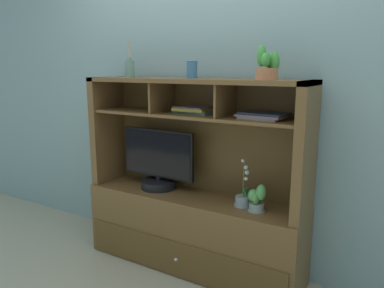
% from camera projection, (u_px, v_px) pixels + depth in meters
% --- Properties ---
extents(floor_plane, '(6.00, 6.00, 0.02)m').
position_uv_depth(floor_plane, '(192.00, 266.00, 2.79)').
color(floor_plane, '#A19C82').
rests_on(floor_plane, ground).
extents(back_wall, '(6.00, 0.02, 2.80)m').
position_uv_depth(back_wall, '(208.00, 77.00, 2.70)').
color(back_wall, '#7D9B9C').
rests_on(back_wall, ground).
extents(media_console, '(1.64, 0.43, 1.39)m').
position_uv_depth(media_console, '(193.00, 211.00, 2.70)').
color(media_console, brown).
rests_on(media_console, ground).
extents(tv_monitor, '(0.62, 0.27, 0.46)m').
position_uv_depth(tv_monitor, '(158.00, 165.00, 2.81)').
color(tv_monitor, black).
rests_on(tv_monitor, media_console).
extents(potted_orchid, '(0.12, 0.12, 0.32)m').
position_uv_depth(potted_orchid, '(243.00, 198.00, 2.46)').
color(potted_orchid, gray).
rests_on(potted_orchid, media_console).
extents(potted_fern, '(0.12, 0.12, 0.18)m').
position_uv_depth(potted_fern, '(257.00, 199.00, 2.37)').
color(potted_fern, gray).
rests_on(potted_fern, media_console).
extents(magazine_stack_left, '(0.30, 0.23, 0.05)m').
position_uv_depth(magazine_stack_left, '(195.00, 110.00, 2.59)').
color(magazine_stack_left, slate).
rests_on(magazine_stack_left, media_console).
extents(magazine_stack_centre, '(0.33, 0.26, 0.04)m').
position_uv_depth(magazine_stack_centre, '(263.00, 115.00, 2.32)').
color(magazine_stack_centre, gray).
rests_on(magazine_stack_centre, media_console).
extents(diffuser_bottle, '(0.07, 0.07, 0.26)m').
position_uv_depth(diffuser_bottle, '(130.00, 69.00, 2.75)').
color(diffuser_bottle, slate).
rests_on(diffuser_bottle, media_console).
extents(potted_succulent, '(0.15, 0.15, 0.21)m').
position_uv_depth(potted_succulent, '(267.00, 66.00, 2.21)').
color(potted_succulent, '#BB724B').
rests_on(potted_succulent, media_console).
extents(ceramic_vase, '(0.08, 0.08, 0.12)m').
position_uv_depth(ceramic_vase, '(192.00, 69.00, 2.49)').
color(ceramic_vase, '#39698C').
rests_on(ceramic_vase, media_console).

